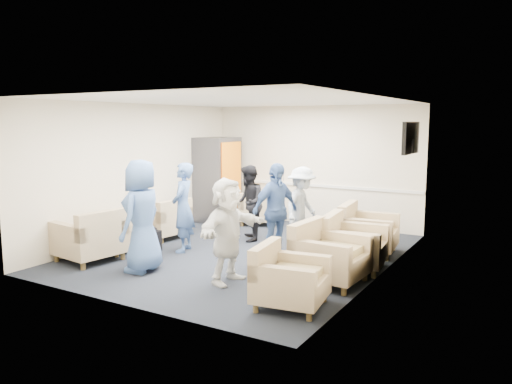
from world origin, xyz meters
The scene contains 25 objects.
floor centered at (0.00, 0.00, 0.00)m, with size 6.00×6.00×0.00m, color black.
ceiling centered at (0.00, 0.00, 2.70)m, with size 6.00×6.00×0.00m, color silver.
back_wall centered at (0.00, 3.00, 1.35)m, with size 5.00×0.02×2.70m, color beige.
front_wall centered at (0.00, -3.00, 1.35)m, with size 5.00×0.02×2.70m, color beige.
left_wall centered at (-2.50, 0.00, 1.35)m, with size 0.02×6.00×2.70m, color beige.
right_wall centered at (2.50, 0.00, 1.35)m, with size 0.02×6.00×2.70m, color beige.
chair_rail centered at (0.00, 2.98, 0.90)m, with size 4.98×0.04×0.06m, color silver.
tv centered at (2.44, 1.80, 2.05)m, with size 0.10×1.00×0.58m.
armchair_left_near centered at (-1.92, -1.78, 0.38)m, with size 1.06×1.06×0.76m.
armchair_left_mid centered at (-2.02, -1.04, 0.33)m, with size 0.88×0.88×0.67m.
armchair_left_far centered at (-1.99, 0.16, 0.34)m, with size 0.96×0.96×0.69m.
armchair_right_near centered at (1.86, -1.98, 0.34)m, with size 0.96×0.96×0.68m.
armchair_right_midnear centered at (1.92, -0.82, 0.38)m, with size 0.99×0.99×0.75m.
armchair_right_midfar centered at (1.98, 0.05, 0.37)m, with size 1.03×1.03×0.74m.
armchair_right_far centered at (1.87, 1.10, 0.37)m, with size 1.04×1.04×0.75m.
armchair_corner centered at (-1.05, 2.29, 0.32)m, with size 1.03×1.03×0.64m.
vending_machine centered at (-2.09, 2.18, 0.99)m, with size 0.80×0.94×1.98m.
backpack centered at (-1.49, -0.75, 0.23)m, with size 0.29×0.23×0.45m.
pillow centered at (-1.94, -1.77, 0.57)m, with size 0.46×0.35×0.13m, color white.
person_front_left centered at (-0.79, -1.75, 0.88)m, with size 0.86×0.56×1.77m, color #41629C.
person_mid_left centered at (-1.00, -0.47, 0.81)m, with size 0.59×0.39×1.62m, color #41629C.
person_back_left centered at (-0.42, 0.83, 0.75)m, with size 0.73×0.57×1.50m, color black.
person_back_right centered at (0.67, 0.98, 0.75)m, with size 0.97×0.56×1.51m, color white.
person_mid_right centered at (0.64, 0.00, 0.82)m, with size 0.97×0.40×1.65m, color #41629C.
person_front_right centered at (0.67, -1.54, 0.77)m, with size 1.44×0.46×1.55m, color silver.
Camera 1 is at (4.62, -7.44, 2.33)m, focal length 35.00 mm.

